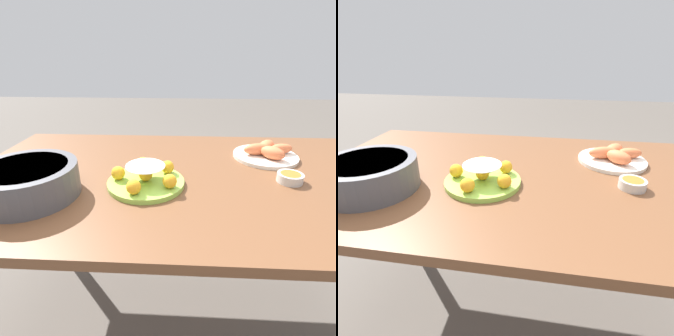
{
  "view_description": "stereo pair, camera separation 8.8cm",
  "coord_description": "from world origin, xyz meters",
  "views": [
    {
      "loc": [
        0.03,
        0.85,
        1.12
      ],
      "look_at": [
        0.07,
        0.05,
        0.76
      ],
      "focal_mm": 28.0,
      "sensor_mm": 36.0,
      "label": 1
    },
    {
      "loc": [
        -0.06,
        0.84,
        1.12
      ],
      "look_at": [
        0.07,
        0.05,
        0.76
      ],
      "focal_mm": 28.0,
      "sensor_mm": 36.0,
      "label": 2
    }
  ],
  "objects": [
    {
      "name": "sauce_bowl",
      "position": [
        -0.34,
        0.05,
        0.74
      ],
      "size": [
        0.08,
        0.08,
        0.03
      ],
      "color": "beige",
      "rests_on": "dining_table"
    },
    {
      "name": "dining_table",
      "position": [
        0.0,
        0.0,
        0.64
      ],
      "size": [
        1.59,
        0.89,
        0.72
      ],
      "color": "brown",
      "rests_on": "ground_plane"
    },
    {
      "name": "serving_bowl",
      "position": [
        0.48,
        0.18,
        0.77
      ],
      "size": [
        0.29,
        0.29,
        0.1
      ],
      "color": "#4C4C51",
      "rests_on": "dining_table"
    },
    {
      "name": "cake_plate",
      "position": [
        0.14,
        0.1,
        0.75
      ],
      "size": [
        0.25,
        0.25,
        0.08
      ],
      "color": "#99CC4C",
      "rests_on": "dining_table"
    },
    {
      "name": "ground_plane",
      "position": [
        0.0,
        0.0,
        0.0
      ],
      "size": [
        12.0,
        12.0,
        0.0
      ],
      "primitive_type": "plane",
      "color": "#5B544C"
    },
    {
      "name": "seafood_platter",
      "position": [
        -0.32,
        -0.16,
        0.74
      ],
      "size": [
        0.26,
        0.26,
        0.06
      ],
      "color": "silver",
      "rests_on": "dining_table"
    }
  ]
}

